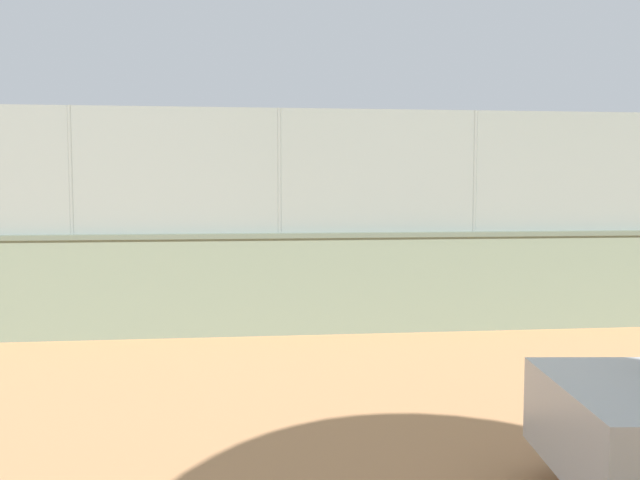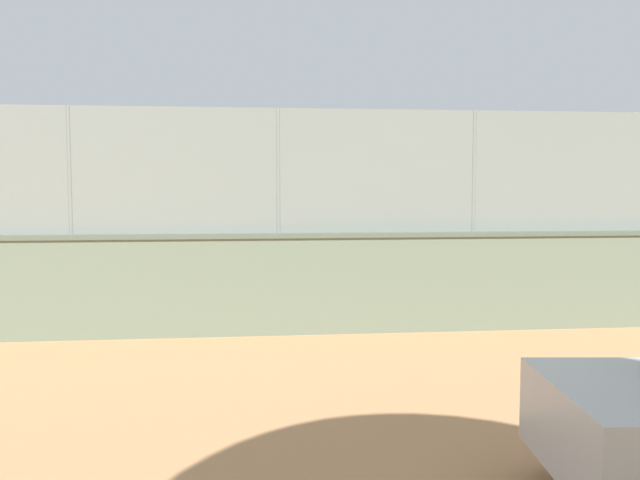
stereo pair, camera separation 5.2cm
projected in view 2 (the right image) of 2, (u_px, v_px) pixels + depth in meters
ground_plane at (295, 258)px, 23.70m from camera, size 260.00×260.00×0.00m
perimeter_wall at (279, 283)px, 11.43m from camera, size 33.60×1.16×1.68m
fence_panel_on_wall at (278, 171)px, 11.29m from camera, size 32.99×0.82×2.03m
player_crossing_court at (182, 228)px, 24.66m from camera, size 0.76×1.17×1.60m
player_foreground_swinging at (465, 233)px, 22.75m from camera, size 0.93×0.65×1.53m
sports_ball at (164, 227)px, 22.20m from camera, size 0.22×0.22×0.22m
courtside_bench at (498, 284)px, 13.99m from camera, size 1.61×0.42×0.87m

